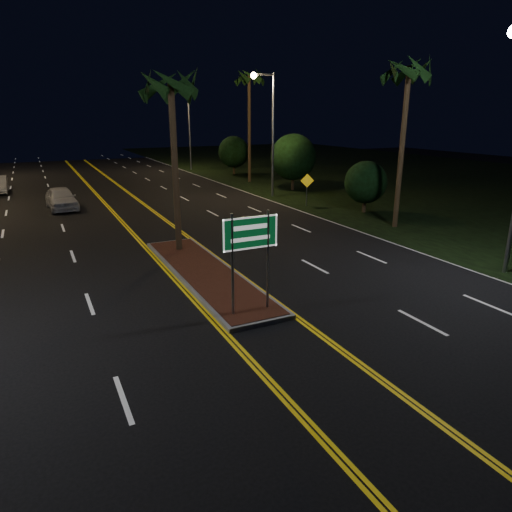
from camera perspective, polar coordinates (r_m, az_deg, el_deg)
ground at (r=12.44m, az=4.99°, el=-12.19°), size 120.00×120.00×0.00m
grass_right at (r=49.82m, az=20.26°, el=9.19°), size 40.00×110.00×0.01m
median_island at (r=18.22m, az=-6.36°, el=-2.14°), size 2.25×10.25×0.17m
highway_sign at (r=13.81m, az=-0.70°, el=1.72°), size 1.80×0.08×3.20m
streetlight_right_mid at (r=35.23m, az=1.58°, el=16.54°), size 1.91×0.44×9.00m
streetlight_right_far at (r=53.76m, az=-8.77°, el=16.60°), size 1.91×0.44×9.00m
palm_median at (r=20.56m, az=-10.61°, el=20.26°), size 2.40×2.40×8.30m
palm_right_near at (r=26.55m, az=18.58°, el=21.00°), size 2.40×2.40×9.30m
palm_right_far at (r=43.47m, az=-0.87°, el=21.28°), size 2.40×2.40×10.30m
shrub_near at (r=30.41m, az=13.55°, el=8.94°), size 2.70×2.70×3.30m
shrub_mid at (r=38.77m, az=4.69°, el=12.22°), size 3.78×3.78×4.62m
shrub_far at (r=49.39m, az=-2.80°, el=12.88°), size 3.24×3.24×3.96m
car_near at (r=33.42m, az=-23.19°, el=6.86°), size 2.57×5.31×1.72m
warning_sign at (r=31.98m, az=6.39°, el=8.76°), size 0.89×0.33×2.23m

